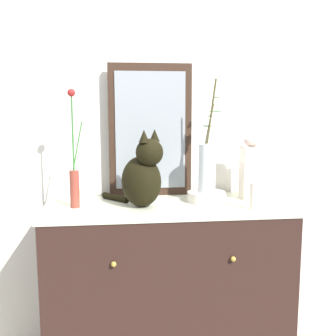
{
  "coord_description": "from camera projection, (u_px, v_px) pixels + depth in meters",
  "views": [
    {
      "loc": [
        -0.23,
        -1.95,
        1.39
      ],
      "look_at": [
        0.0,
        0.0,
        1.09
      ],
      "focal_mm": 43.57,
      "sensor_mm": 36.0,
      "label": 1
    }
  ],
  "objects": [
    {
      "name": "jar_lidded_porcelain",
      "position": [
        251.0,
        168.0,
        2.11
      ],
      "size": [
        0.1,
        0.1,
        0.35
      ],
      "color": "silver",
      "rests_on": "sideboard"
    },
    {
      "name": "vase_slim_green",
      "position": [
        74.0,
        175.0,
        1.92
      ],
      "size": [
        0.07,
        0.04,
        0.56
      ],
      "color": "brown",
      "rests_on": "sideboard"
    },
    {
      "name": "wall_back",
      "position": [
        161.0,
        123.0,
        2.26
      ],
      "size": [
        4.4,
        0.08,
        2.6
      ],
      "primitive_type": "cube",
      "color": "silver",
      "rests_on": "ground_plane"
    },
    {
      "name": "vase_glass_clear",
      "position": [
        207.0,
        165.0,
        2.04
      ],
      "size": [
        0.12,
        0.14,
        0.56
      ],
      "color": "silver",
      "rests_on": "bowl_porcelain"
    },
    {
      "name": "bowl_porcelain",
      "position": [
        207.0,
        197.0,
        2.06
      ],
      "size": [
        0.19,
        0.19,
        0.05
      ],
      "primitive_type": "cylinder",
      "color": "silver",
      "rests_on": "sideboard"
    },
    {
      "name": "sideboard",
      "position": [
        168.0,
        291.0,
        2.08
      ],
      "size": [
        1.21,
        0.5,
        0.91
      ],
      "color": "black",
      "rests_on": "ground_plane"
    },
    {
      "name": "mirror_leaning",
      "position": [
        150.0,
        131.0,
        2.16
      ],
      "size": [
        0.44,
        0.03,
        0.7
      ],
      "color": "#332117",
      "rests_on": "sideboard"
    },
    {
      "name": "cat_sitting",
      "position": [
        143.0,
        175.0,
        1.93
      ],
      "size": [
        0.33,
        0.35,
        0.37
      ],
      "color": "black",
      "rests_on": "sideboard"
    },
    {
      "name": "candle_pillar",
      "position": [
        254.0,
        196.0,
        1.89
      ],
      "size": [
        0.04,
        0.04,
        0.14
      ],
      "color": "beige",
      "rests_on": "sideboard"
    }
  ]
}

